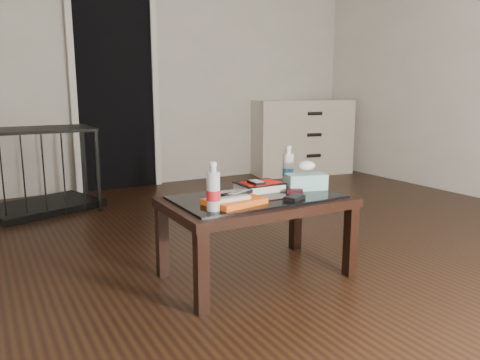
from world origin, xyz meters
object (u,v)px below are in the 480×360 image
object	(u,v)px
pet_crate	(41,184)
textbook	(259,186)
tissue_box	(306,182)
dresser	(301,137)
water_bottle_left	(213,186)
water_bottle_right	(288,165)
coffee_table	(257,207)

from	to	relation	value
pet_crate	textbook	xyz separation A→B (m)	(0.95, -2.03, 0.25)
textbook	tissue_box	bearing A→B (deg)	-22.08
dresser	tissue_box	distance (m)	3.10
pet_crate	water_bottle_left	xyz separation A→B (m)	(0.52, -2.31, 0.35)
water_bottle_left	water_bottle_right	bearing A→B (deg)	26.73
pet_crate	textbook	distance (m)	2.26
dresser	water_bottle_left	distance (m)	3.67
pet_crate	textbook	world-z (taller)	pet_crate
textbook	tissue_box	distance (m)	0.28
textbook	water_bottle_right	xyz separation A→B (m)	(0.25, 0.07, 0.10)
tissue_box	water_bottle_right	bearing A→B (deg)	107.68
textbook	water_bottle_right	bearing A→B (deg)	15.73
coffee_table	dresser	size ratio (longest dim) A/B	0.79
textbook	pet_crate	bearing A→B (deg)	115.39
coffee_table	water_bottle_right	world-z (taller)	water_bottle_right
coffee_table	pet_crate	bearing A→B (deg)	111.94
dresser	water_bottle_right	size ratio (longest dim) A/B	5.34
coffee_table	pet_crate	distance (m)	2.32
water_bottle_left	water_bottle_right	size ratio (longest dim) A/B	1.00
coffee_table	dresser	world-z (taller)	dresser
water_bottle_left	tissue_box	xyz separation A→B (m)	(0.69, 0.17, -0.07)
textbook	tissue_box	world-z (taller)	tissue_box
dresser	water_bottle_right	xyz separation A→B (m)	(-1.84, -2.32, 0.13)
textbook	tissue_box	xyz separation A→B (m)	(0.26, -0.10, 0.02)
pet_crate	coffee_table	bearing A→B (deg)	-87.90
coffee_table	water_bottle_right	bearing A→B (deg)	28.69
pet_crate	dresser	bearing A→B (deg)	-13.13
pet_crate	tissue_box	size ratio (longest dim) A/B	4.57
pet_crate	tissue_box	bearing A→B (deg)	-80.34
pet_crate	textbook	bearing A→B (deg)	-84.69
pet_crate	water_bottle_left	bearing A→B (deg)	-97.08
pet_crate	water_bottle_right	bearing A→B (deg)	-78.32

